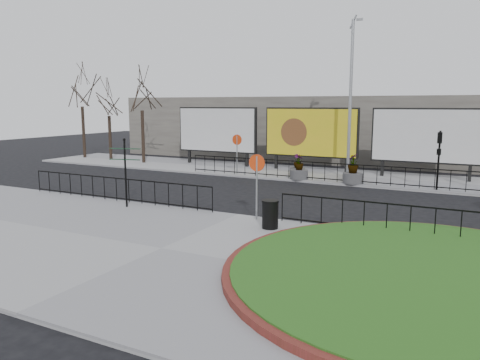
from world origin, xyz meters
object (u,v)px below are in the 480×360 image
Objects in this scene: billboard_mid at (311,133)px; planter_c at (353,173)px; fingerpost_sign at (125,166)px; litter_bin at (270,214)px; lamp_post at (351,97)px; planter_a at (297,168)px; planter_b at (299,171)px.

planter_c is at bearing -43.99° from billboard_mid.
fingerpost_sign is 6.93m from litter_bin.
lamp_post is 5.22m from planter_a.
litter_bin is at bearing -74.86° from planter_b.
planter_a is (-0.00, -2.33, -2.03)m from billboard_mid.
fingerpost_sign reaches higher than planter_a.
planter_b is at bearing -80.88° from billboard_mid.
lamp_post is 4.48m from planter_c.
fingerpost_sign is at bearing -117.79° from lamp_post.
planter_a is at bearing 114.81° from planter_b.
litter_bin is 10.78m from planter_c.
fingerpost_sign is at bearing -105.90° from planter_a.
lamp_post is 6.36× the size of planter_b.
fingerpost_sign is 2.90× the size of litter_bin.
billboard_mid is 4.23m from lamp_post.
litter_bin is at bearing -14.19° from fingerpost_sign.
lamp_post reaches higher than fingerpost_sign.
planter_a is at bearing -173.19° from lamp_post.
planter_c is (7.02, 10.40, -1.18)m from fingerpost_sign.
fingerpost_sign is 12.17m from planter_a.
planter_b reaches higher than litter_bin.
lamp_post is 5.63× the size of planter_c.
billboard_mid is 3.78× the size of planter_c.
planter_b is 3.13m from planter_c.
billboard_mid is 3.09m from planter_a.
lamp_post is at bearing 113.41° from planter_c.
fingerpost_sign is 12.60m from planter_c.
planter_b is at bearing -146.68° from lamp_post.
billboard_mid is at bearing 99.12° from planter_b.
lamp_post is 3.16× the size of fingerpost_sign.
lamp_post reaches higher than billboard_mid.
lamp_post reaches higher than planter_a.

